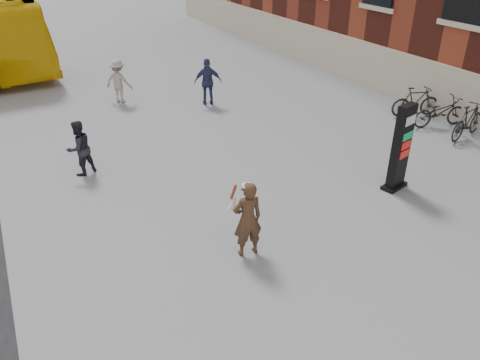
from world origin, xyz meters
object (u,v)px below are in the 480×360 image
pedestrian_a (79,148)px  pedestrian_c (208,82)px  woman (247,218)px  bike_6 (440,112)px  bike_5 (468,121)px  bike_7 (416,102)px  info_pylon (401,148)px  pedestrian_b (119,81)px

pedestrian_a → pedestrian_c: size_ratio=0.88×
woman → bike_6: woman is taller
pedestrian_a → bike_5: 11.83m
pedestrian_c → bike_6: pedestrian_c is taller
pedestrian_c → woman: bearing=90.6°
bike_7 → pedestrian_a: bearing=102.9°
woman → pedestrian_c: (3.10, 8.77, 0.00)m
info_pylon → bike_6: 5.05m
info_pylon → pedestrian_a: size_ratio=1.48×
pedestrian_a → bike_6: 11.58m
bike_5 → pedestrian_a: bearing=61.9°
pedestrian_a → bike_7: size_ratio=0.86×
info_pylon → pedestrian_b: info_pylon is taller
woman → pedestrian_a: 5.72m
pedestrian_a → bike_5: size_ratio=0.82×
woman → bike_6: (9.09, 3.13, -0.36)m
info_pylon → bike_5: bearing=3.4°
bike_5 → woman: bearing=90.2°
bike_5 → bike_6: bearing=-12.3°
pedestrian_c → bike_5: size_ratio=0.93×
bike_6 → bike_7: size_ratio=1.09×
pedestrian_a → bike_7: pedestrian_a is taller
info_pylon → bike_5: size_ratio=1.21×
woman → bike_7: 10.02m
pedestrian_c → bike_7: bearing=162.8°
pedestrian_c → bike_6: size_ratio=0.90×
info_pylon → pedestrian_c: size_ratio=1.30×
bike_5 → bike_7: size_ratio=1.05×
pedestrian_a → pedestrian_c: bearing=-171.2°
pedestrian_a → bike_6: pedestrian_a is taller
bike_6 → pedestrian_a: bearing=92.4°
pedestrian_b → bike_6: pedestrian_b is taller
pedestrian_b → pedestrian_c: pedestrian_c is taller
pedestrian_c → bike_7: size_ratio=0.98×
info_pylon → woman: 4.78m
woman → pedestrian_c: 9.30m
pedestrian_b → pedestrian_c: (2.90, -1.80, 0.05)m
info_pylon → pedestrian_a: (-7.03, 4.59, -0.37)m
woman → pedestrian_a: bearing=-60.1°
pedestrian_c → bike_6: 8.23m
woman → bike_5: (9.09, 2.02, -0.30)m
woman → bike_6: size_ratio=0.87×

